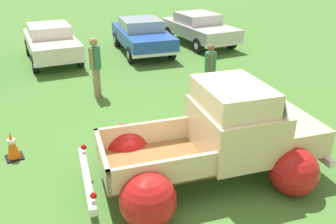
{
  "coord_description": "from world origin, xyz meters",
  "views": [
    {
      "loc": [
        -3.67,
        -4.78,
        4.19
      ],
      "look_at": [
        0.0,
        1.32,
        0.92
      ],
      "focal_mm": 38.28,
      "sensor_mm": 36.0,
      "label": 1
    }
  ],
  "objects_px": {
    "spectator_1": "(95,63)",
    "lane_cone_1": "(12,146)",
    "vintage_pickup_truck": "(222,141)",
    "show_car_1": "(51,41)",
    "spectator_2": "(210,68)",
    "show_car_2": "(142,34)",
    "show_car_3": "(199,28)"
  },
  "relations": [
    {
      "from": "show_car_1",
      "to": "show_car_2",
      "type": "relative_size",
      "value": 0.93
    },
    {
      "from": "spectator_1",
      "to": "show_car_3",
      "type": "bearing_deg",
      "value": -104.38
    },
    {
      "from": "vintage_pickup_truck",
      "to": "spectator_1",
      "type": "xyz_separation_m",
      "value": [
        -0.6,
        5.26,
        0.29
      ]
    },
    {
      "from": "spectator_1",
      "to": "lane_cone_1",
      "type": "distance_m",
      "value": 3.86
    },
    {
      "from": "show_car_2",
      "to": "spectator_2",
      "type": "xyz_separation_m",
      "value": [
        -0.61,
        -5.67,
        0.15
      ]
    },
    {
      "from": "show_car_2",
      "to": "spectator_2",
      "type": "bearing_deg",
      "value": 6.06
    },
    {
      "from": "show_car_2",
      "to": "show_car_3",
      "type": "height_order",
      "value": "same"
    },
    {
      "from": "show_car_1",
      "to": "spectator_1",
      "type": "xyz_separation_m",
      "value": [
        0.15,
        -4.65,
        0.27
      ]
    },
    {
      "from": "spectator_1",
      "to": "vintage_pickup_truck",
      "type": "bearing_deg",
      "value": 141.71
    },
    {
      "from": "show_car_2",
      "to": "lane_cone_1",
      "type": "height_order",
      "value": "show_car_2"
    },
    {
      "from": "vintage_pickup_truck",
      "to": "spectator_2",
      "type": "distance_m",
      "value": 4.19
    },
    {
      "from": "vintage_pickup_truck",
      "to": "show_car_1",
      "type": "relative_size",
      "value": 1.14
    },
    {
      "from": "show_car_1",
      "to": "spectator_1",
      "type": "distance_m",
      "value": 4.66
    },
    {
      "from": "vintage_pickup_truck",
      "to": "show_car_1",
      "type": "xyz_separation_m",
      "value": [
        -0.75,
        9.91,
        0.02
      ]
    },
    {
      "from": "show_car_3",
      "to": "spectator_2",
      "type": "height_order",
      "value": "spectator_2"
    },
    {
      "from": "spectator_2",
      "to": "show_car_1",
      "type": "bearing_deg",
      "value": 149.17
    },
    {
      "from": "show_car_2",
      "to": "lane_cone_1",
      "type": "xyz_separation_m",
      "value": [
        -6.43,
        -6.35,
        -0.47
      ]
    },
    {
      "from": "show_car_3",
      "to": "spectator_2",
      "type": "xyz_separation_m",
      "value": [
        -3.58,
        -5.61,
        0.15
      ]
    },
    {
      "from": "show_car_1",
      "to": "spectator_2",
      "type": "height_order",
      "value": "spectator_2"
    },
    {
      "from": "spectator_1",
      "to": "lane_cone_1",
      "type": "xyz_separation_m",
      "value": [
        -2.88,
        -2.47,
        -0.74
      ]
    },
    {
      "from": "show_car_3",
      "to": "spectator_1",
      "type": "distance_m",
      "value": 7.56
    },
    {
      "from": "vintage_pickup_truck",
      "to": "spectator_1",
      "type": "distance_m",
      "value": 5.31
    },
    {
      "from": "spectator_2",
      "to": "lane_cone_1",
      "type": "bearing_deg",
      "value": -139.78
    },
    {
      "from": "show_car_3",
      "to": "lane_cone_1",
      "type": "xyz_separation_m",
      "value": [
        -9.4,
        -6.3,
        -0.47
      ]
    },
    {
      "from": "lane_cone_1",
      "to": "spectator_2",
      "type": "bearing_deg",
      "value": 6.69
    },
    {
      "from": "show_car_2",
      "to": "spectator_1",
      "type": "height_order",
      "value": "spectator_1"
    },
    {
      "from": "lane_cone_1",
      "to": "show_car_3",
      "type": "bearing_deg",
      "value": 33.82
    },
    {
      "from": "show_car_1",
      "to": "vintage_pickup_truck",
      "type": "bearing_deg",
      "value": 10.91
    },
    {
      "from": "show_car_3",
      "to": "lane_cone_1",
      "type": "relative_size",
      "value": 7.14
    },
    {
      "from": "show_car_1",
      "to": "spectator_2",
      "type": "xyz_separation_m",
      "value": [
        3.09,
        -6.44,
        0.15
      ]
    },
    {
      "from": "show_car_1",
      "to": "spectator_1",
      "type": "bearing_deg",
      "value": 8.47
    },
    {
      "from": "show_car_2",
      "to": "spectator_2",
      "type": "relative_size",
      "value": 2.83
    }
  ]
}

